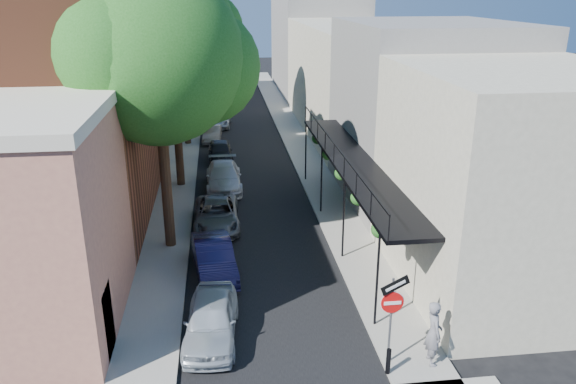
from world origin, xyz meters
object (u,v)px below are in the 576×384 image
object	(u,v)px
parked_car_d	(224,177)
parked_car_b	(214,258)
sign_post	(392,306)
parked_car_g	(218,120)
parked_car_c	(217,215)
pedestrian	(434,333)
oak_far	(188,24)
oak_mid	(180,58)
bollard	(388,361)
parked_car_a	(211,319)
parked_car_e	(220,151)
oak_near	(168,60)
parked_car_f	(212,134)

from	to	relation	value
parked_car_d	parked_car_b	bearing A→B (deg)	-93.71
sign_post	parked_car_g	size ratio (longest dim) A/B	0.73
parked_car_c	pedestrian	distance (m)	12.73
sign_post	parked_car_b	distance (m)	8.29
oak_far	oak_mid	bearing A→B (deg)	-90.41
bollard	parked_car_d	size ratio (longest dim) A/B	0.17
parked_car_a	parked_car_e	xyz separation A→B (m)	(0.48, 19.72, -0.04)
sign_post	bollard	bearing A→B (deg)	-108.56
parked_car_g	bollard	bearing A→B (deg)	-76.88
sign_post	oak_near	size ratio (longest dim) A/B	0.26
oak_mid	parked_car_a	distance (m)	16.55
parked_car_d	pedestrian	size ratio (longest dim) A/B	2.33
pedestrian	parked_car_d	bearing A→B (deg)	22.51
bollard	pedestrian	bearing A→B (deg)	13.54
oak_mid	parked_car_d	world-z (taller)	oak_mid
parked_car_e	parked_car_b	bearing A→B (deg)	-93.53
parked_car_a	parked_car_e	world-z (taller)	parked_car_a
parked_car_e	pedestrian	size ratio (longest dim) A/B	1.87
oak_near	oak_far	bearing A→B (deg)	89.96
parked_car_g	pedestrian	distance (m)	32.03
parked_car_g	pedestrian	bearing A→B (deg)	-74.29
parked_car_b	parked_car_g	xyz separation A→B (m)	(0.31, 24.93, -0.10)
parked_car_d	parked_car_e	xyz separation A→B (m)	(-0.14, 5.46, -0.04)
oak_mid	parked_car_b	world-z (taller)	oak_mid
parked_car_c	parked_car_e	world-z (taller)	parked_car_e
oak_mid	parked_car_b	bearing A→B (deg)	-82.20
oak_mid	parked_car_e	xyz separation A→B (m)	(1.88, 4.52, -6.42)
oak_far	pedestrian	distance (m)	28.45
oak_mid	parked_car_a	world-z (taller)	oak_mid
oak_far	parked_car_f	xyz separation A→B (m)	(1.28, 0.43, -7.69)
oak_near	parked_car_f	bearing A→B (deg)	85.74
parked_car_a	pedestrian	bearing A→B (deg)	-14.42
oak_mid	parked_car_b	distance (m)	12.69
bollard	parked_car_d	distance (m)	17.36
oak_mid	parked_car_g	bearing A→B (deg)	82.70
oak_mid	oak_far	bearing A→B (deg)	89.59
parked_car_b	pedestrian	size ratio (longest dim) A/B	2.03
parked_car_e	pedestrian	distance (m)	22.71
bollard	pedestrian	distance (m)	1.58
parked_car_c	parked_car_d	distance (m)	5.37
bollard	parked_car_e	world-z (taller)	parked_car_e
parked_car_a	parked_car_b	size ratio (longest dim) A/B	0.98
sign_post	bollard	distance (m)	1.60
oak_near	parked_car_f	xyz separation A→B (m)	(1.30, 17.43, -7.31)
parked_car_b	sign_post	bearing A→B (deg)	-58.76
parked_car_d	parked_car_g	xyz separation A→B (m)	(-0.22, 15.01, -0.11)
bollard	parked_car_f	bearing A→B (deg)	100.56
bollard	parked_car_e	bearing A→B (deg)	101.53
sign_post	parked_car_f	bearing A→B (deg)	101.07
parked_car_a	parked_car_c	bearing A→B (deg)	93.01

